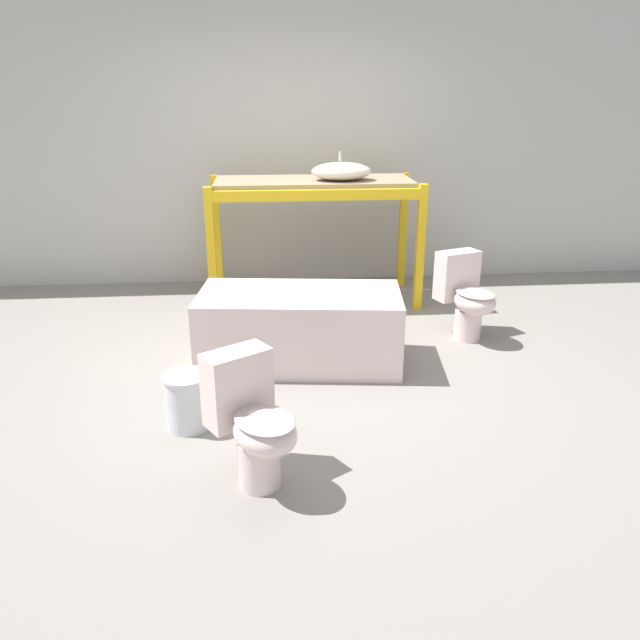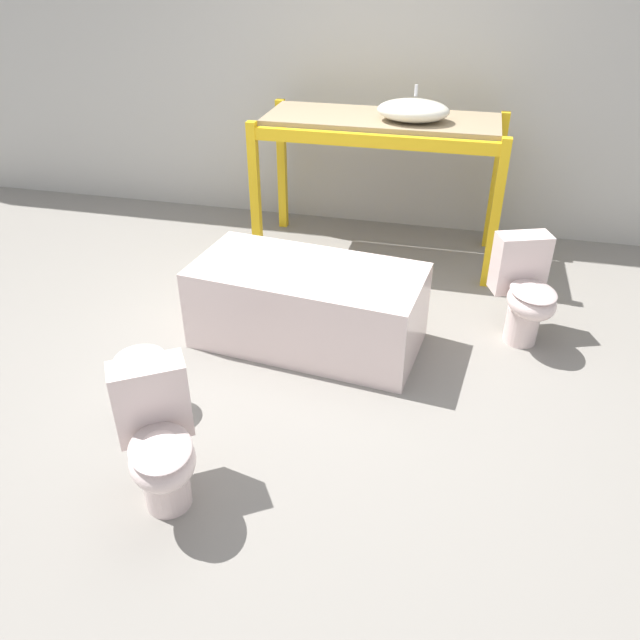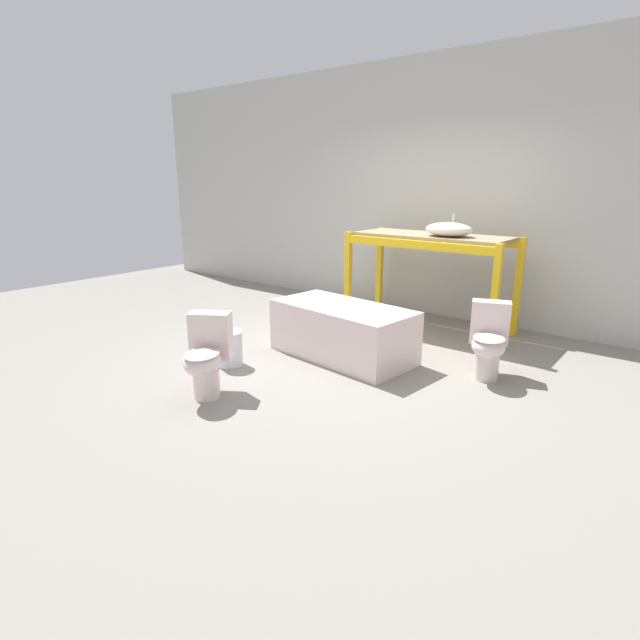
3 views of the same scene
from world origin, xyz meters
name	(u,v)px [view 3 (image 3 of 3)]	position (x,y,z in m)	size (l,w,h in m)	color
ground_plane	(334,361)	(0.00, 0.00, 0.00)	(12.00, 12.00, 0.00)	gray
warehouse_wall_rear	(445,190)	(0.00, 2.30, 1.60)	(10.80, 0.08, 3.20)	beige
shelving_rack	(431,250)	(0.19, 1.60, 0.94)	(1.89, 0.80, 1.12)	yellow
sink_basin	(449,229)	(0.43, 1.52, 1.20)	(0.53, 0.39, 0.24)	silver
bathtub_main	(343,327)	(-0.02, 0.17, 0.31)	(1.50, 0.86, 0.53)	silver
toilet_near	(207,355)	(-0.33, -1.29, 0.35)	(0.54, 0.60, 0.68)	silver
toilet_far	(489,340)	(1.32, 0.54, 0.35)	(0.47, 0.59, 0.68)	silver
bucket_white	(229,347)	(-0.73, -0.71, 0.18)	(0.28, 0.28, 0.34)	silver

